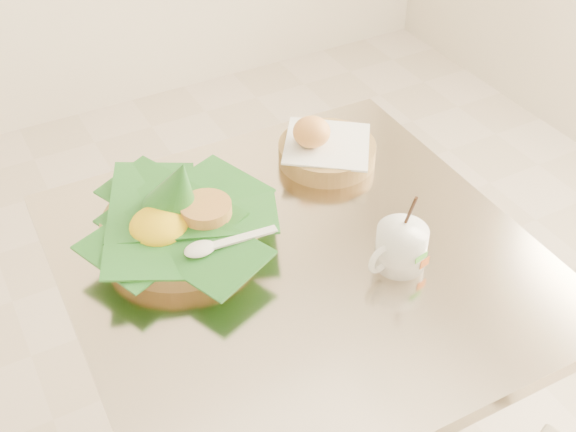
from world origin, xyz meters
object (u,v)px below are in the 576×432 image
bread_basket (324,148)px  coffee_mug (400,247)px  cafe_table (299,348)px  rice_basket (179,219)px

bread_basket → coffee_mug: coffee_mug is taller
bread_basket → coffee_mug: size_ratio=1.55×
cafe_table → coffee_mug: (0.12, -0.09, 0.26)m
bread_basket → coffee_mug: (-0.04, -0.29, 0.01)m
cafe_table → rice_basket: (-0.15, 0.13, 0.26)m
rice_basket → cafe_table: bearing=-40.9°
cafe_table → rice_basket: size_ratio=2.46×
rice_basket → bread_basket: size_ratio=1.46×
bread_basket → coffee_mug: 0.29m
cafe_table → rice_basket: rice_basket is taller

